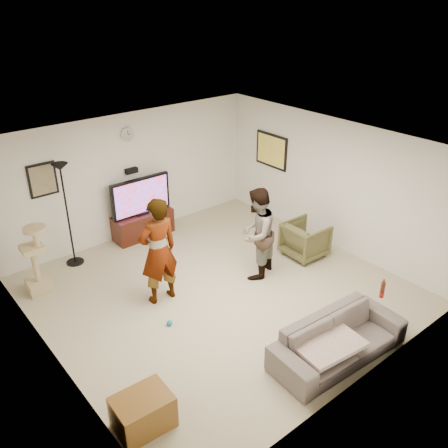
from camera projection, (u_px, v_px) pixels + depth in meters
floor at (218, 291)px, 8.09m from camera, size 5.50×5.50×0.02m
ceiling at (217, 147)px, 6.96m from camera, size 5.50×5.50×0.02m
wall_back at (131, 176)px, 9.42m from camera, size 5.50×0.04×2.50m
wall_front at (364, 306)px, 5.62m from camera, size 5.50×0.04×2.50m
wall_left at (46, 288)px, 5.96m from camera, size 0.04×5.50×2.50m
wall_right at (331, 183)px, 9.08m from camera, size 0.04×5.50×2.50m
wall_clock at (127, 134)px, 9.02m from camera, size 0.26×0.04×0.26m
wall_speaker at (131, 171)px, 9.32m from camera, size 0.25×0.10×0.10m
picture_back at (43, 180)px, 8.28m from camera, size 0.42×0.03×0.52m
picture_right at (271, 151)px, 10.06m from camera, size 0.03×0.78×0.62m
tv_stand at (143, 225)px, 9.73m from camera, size 1.23×0.45×0.51m
console_box at (157, 240)px, 9.59m from camera, size 0.40×0.30×0.07m
tv at (141, 196)px, 9.45m from camera, size 1.27×0.08×0.75m
tv_screen at (142, 197)px, 9.41m from camera, size 1.17×0.01×0.66m
floor_lamp at (68, 216)px, 8.47m from camera, size 0.32×0.32×1.93m
cat_tree at (34, 260)px, 7.82m from camera, size 0.40×0.40×1.20m
person_left at (158, 251)px, 7.48m from camera, size 0.67×0.45×1.80m
person_right at (257, 234)px, 8.16m from camera, size 0.98×0.89×1.64m
sofa at (339, 340)px, 6.53m from camera, size 2.04×0.91×0.58m
throw_blanket at (326, 342)px, 6.33m from camera, size 0.97×0.79×0.06m
beer_bottle at (382, 290)px, 6.87m from camera, size 0.06×0.06×0.25m
armchair at (305, 240)px, 9.00m from camera, size 0.76×0.74×0.67m
side_table at (143, 412)px, 5.52m from camera, size 0.68×0.52×0.44m
toy_ball at (170, 323)px, 7.25m from camera, size 0.09×0.09×0.09m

